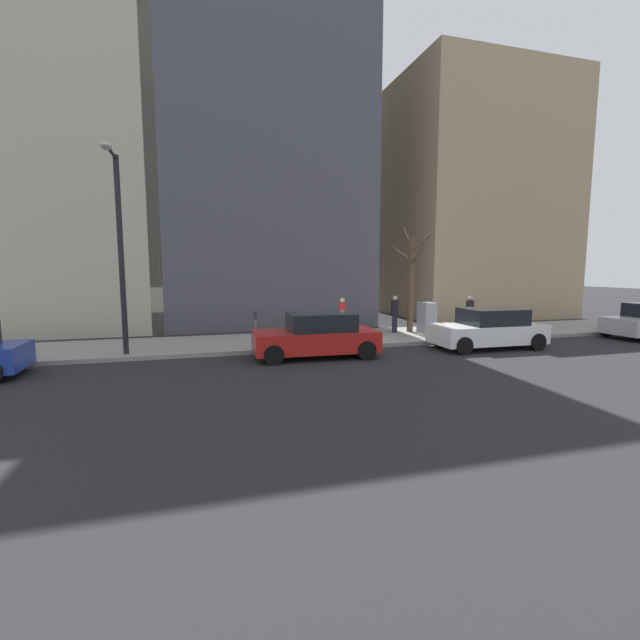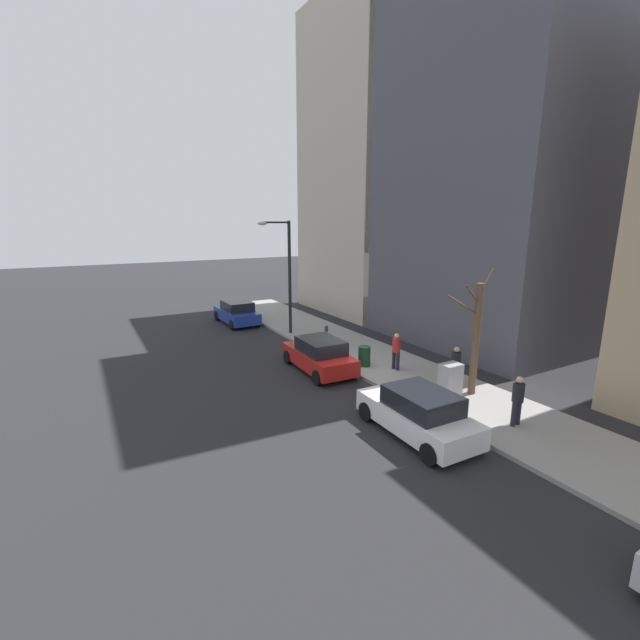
{
  "view_description": "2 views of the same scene",
  "coord_description": "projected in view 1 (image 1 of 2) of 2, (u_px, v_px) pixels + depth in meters",
  "views": [
    {
      "loc": [
        -14.95,
        4.71,
        3.03
      ],
      "look_at": [
        1.84,
        -0.14,
        0.92
      ],
      "focal_mm": 24.0,
      "sensor_mm": 36.0,
      "label": 1
    },
    {
      "loc": [
        -10.07,
        -15.17,
        6.6
      ],
      "look_at": [
        0.44,
        3.33,
        1.68
      ],
      "focal_mm": 24.0,
      "sensor_mm": 36.0,
      "label": 2
    }
  ],
  "objects": [
    {
      "name": "ground_plane",
      "position": [
        330.0,
        350.0,
        15.92
      ],
      "size": [
        120.0,
        120.0,
        0.0
      ],
      "primitive_type": "plane",
      "color": "#232326"
    },
    {
      "name": "sidewalk",
      "position": [
        316.0,
        340.0,
        17.82
      ],
      "size": [
        4.0,
        36.0,
        0.15
      ],
      "primitive_type": "cube",
      "color": "gray",
      "rests_on": "ground"
    },
    {
      "name": "parked_car_white",
      "position": [
        488.0,
        329.0,
        16.25
      ],
      "size": [
        2.0,
        4.24,
        1.52
      ],
      "rotation": [
        0.0,
        0.0,
        -0.02
      ],
      "color": "white",
      "rests_on": "ground"
    },
    {
      "name": "parked_car_red",
      "position": [
        317.0,
        336.0,
        14.63
      ],
      "size": [
        2.06,
        4.26,
        1.52
      ],
      "rotation": [
        0.0,
        0.0,
        -0.04
      ],
      "color": "red",
      "rests_on": "ground"
    },
    {
      "name": "parking_meter",
      "position": [
        255.0,
        325.0,
        15.49
      ],
      "size": [
        0.14,
        0.1,
        1.35
      ],
      "color": "slate",
      "rests_on": "sidewalk"
    },
    {
      "name": "utility_box",
      "position": [
        427.0,
        320.0,
        18.37
      ],
      "size": [
        0.83,
        0.61,
        1.43
      ],
      "color": "#A8A399",
      "rests_on": "sidewalk"
    },
    {
      "name": "streetlamp",
      "position": [
        119.0,
        238.0,
        13.76
      ],
      "size": [
        1.97,
        0.32,
        6.5
      ],
      "color": "black",
      "rests_on": "sidewalk"
    },
    {
      "name": "bare_tree",
      "position": [
        411.0,
        282.0,
        19.38
      ],
      "size": [
        2.36,
        1.04,
        4.78
      ],
      "color": "brown",
      "rests_on": "sidewalk"
    },
    {
      "name": "trash_bin",
      "position": [
        322.0,
        331.0,
        16.7
      ],
      "size": [
        0.56,
        0.56,
        0.9
      ],
      "primitive_type": "cylinder",
      "color": "#14381E",
      "rests_on": "sidewalk"
    },
    {
      "name": "pedestrian_near_meter",
      "position": [
        470.0,
        311.0,
        19.43
      ],
      "size": [
        0.4,
        0.36,
        1.66
      ],
      "rotation": [
        0.0,
        0.0,
        0.05
      ],
      "color": "#1E1E2D",
      "rests_on": "sidewalk"
    },
    {
      "name": "pedestrian_midblock",
      "position": [
        395.0,
        312.0,
        19.27
      ],
      "size": [
        0.36,
        0.36,
        1.66
      ],
      "rotation": [
        0.0,
        0.0,
        2.35
      ],
      "color": "#1E1E2D",
      "rests_on": "sidewalk"
    },
    {
      "name": "pedestrian_far_corner",
      "position": [
        342.0,
        315.0,
        17.81
      ],
      "size": [
        0.36,
        0.4,
        1.66
      ],
      "rotation": [
        0.0,
        0.0,
        1.71
      ],
      "color": "#1E1E2D",
      "rests_on": "sidewalk"
    },
    {
      "name": "office_tower_left",
      "position": [
        463.0,
        204.0,
        28.68
      ],
      "size": [
        10.26,
        10.26,
        14.74
      ],
      "primitive_type": "cube",
      "color": "tan",
      "rests_on": "ground"
    },
    {
      "name": "office_block_center",
      "position": [
        254.0,
        105.0,
        24.64
      ],
      "size": [
        11.07,
        11.07,
        24.79
      ],
      "primitive_type": "cube",
      "color": "#4C4C56",
      "rests_on": "ground"
    },
    {
      "name": "office_tower_right",
      "position": [
        61.0,
        118.0,
        21.47
      ],
      "size": [
        9.63,
        9.63,
        21.13
      ],
      "primitive_type": "cube",
      "color": "#BCB29E",
      "rests_on": "ground"
    }
  ]
}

